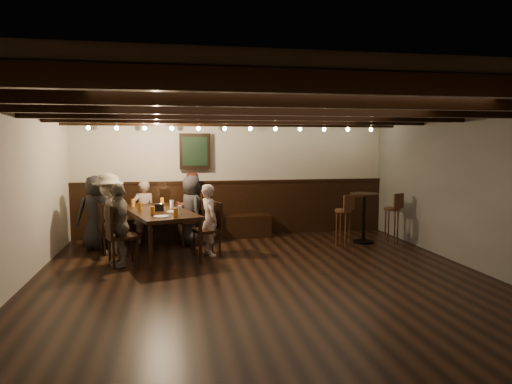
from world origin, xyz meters
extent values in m
plane|color=black|center=(0.00, 0.00, 0.00)|extent=(7.00, 7.00, 0.00)
plane|color=black|center=(0.00, 0.00, 2.40)|extent=(7.00, 7.00, 0.00)
plane|color=beige|center=(0.00, 3.50, 1.20)|extent=(6.50, 0.00, 6.50)
plane|color=#595956|center=(3.25, 0.00, 1.20)|extent=(0.00, 7.00, 7.00)
plane|color=beige|center=(-3.25, 0.00, 1.20)|extent=(0.00, 7.00, 7.00)
cube|color=black|center=(0.00, 3.46, 0.55)|extent=(6.50, 0.08, 1.10)
cube|color=black|center=(-0.80, 3.20, 0.23)|extent=(3.00, 0.45, 0.45)
cube|color=black|center=(-0.80, 3.40, 1.75)|extent=(0.62, 0.12, 0.72)
cube|color=black|center=(-0.80, 3.33, 1.75)|extent=(0.50, 0.02, 0.58)
cube|color=black|center=(0.00, -2.90, 2.31)|extent=(6.50, 0.10, 0.16)
cube|color=black|center=(0.00, -1.74, 2.31)|extent=(6.50, 0.10, 0.16)
cube|color=black|center=(0.00, -0.58, 2.31)|extent=(6.50, 0.10, 0.16)
cube|color=black|center=(0.00, 0.58, 2.31)|extent=(6.50, 0.10, 0.16)
cube|color=black|center=(0.00, 1.74, 2.31)|extent=(6.50, 0.10, 0.16)
cube|color=black|center=(0.00, 2.90, 2.31)|extent=(6.50, 0.10, 0.16)
sphere|color=#FFE099|center=(-2.75, 2.88, 2.19)|extent=(0.07, 0.07, 0.07)
sphere|color=#FFE099|center=(-1.38, 2.88, 2.19)|extent=(0.07, 0.07, 0.07)
sphere|color=#FFE099|center=(0.00, 2.88, 2.19)|extent=(0.07, 0.07, 0.07)
sphere|color=#FFE099|center=(1.38, 2.88, 2.19)|extent=(0.07, 0.07, 0.07)
sphere|color=#FFE099|center=(2.75, 2.88, 2.19)|extent=(0.07, 0.07, 0.07)
cube|color=black|center=(-1.50, 1.97, 0.73)|extent=(1.47, 2.21, 0.06)
cylinder|color=black|center=(-1.59, 0.95, 0.35)|extent=(0.06, 0.06, 0.70)
cylinder|color=black|center=(-2.16, 2.77, 0.35)|extent=(0.06, 0.06, 0.70)
cylinder|color=black|center=(-0.84, 1.18, 0.35)|extent=(0.06, 0.06, 0.70)
cylinder|color=black|center=(-1.40, 3.00, 0.35)|extent=(0.06, 0.06, 0.70)
cube|color=black|center=(-2.30, 2.20, 0.42)|extent=(0.51, 0.51, 0.05)
cube|color=black|center=(-2.48, 2.14, 0.67)|extent=(0.16, 0.40, 0.45)
cube|color=black|center=(-2.03, 1.34, 0.46)|extent=(0.55, 0.55, 0.05)
cube|color=black|center=(-2.22, 1.28, 0.72)|extent=(0.17, 0.43, 0.48)
cube|color=black|center=(-0.96, 2.61, 0.46)|extent=(0.56, 0.56, 0.05)
cube|color=black|center=(-0.77, 2.67, 0.74)|extent=(0.17, 0.44, 0.49)
cube|color=black|center=(-0.70, 1.75, 0.43)|extent=(0.52, 0.52, 0.05)
cube|color=black|center=(-0.52, 1.81, 0.68)|extent=(0.16, 0.41, 0.46)
imported|color=black|center=(-2.62, 2.57, 0.67)|extent=(0.75, 0.60, 1.34)
imported|color=gray|center=(-1.81, 2.98, 0.60)|extent=(0.50, 0.40, 1.20)
imported|color=maroon|center=(-0.90, 3.10, 0.67)|extent=(0.77, 0.68, 1.34)
imported|color=gray|center=(-2.35, 2.18, 0.70)|extent=(0.77, 1.02, 1.41)
imported|color=slate|center=(-2.08, 1.32, 0.65)|extent=(0.53, 0.82, 1.30)
imported|color=#28282B|center=(-0.91, 2.63, 0.66)|extent=(0.59, 0.74, 1.31)
imported|color=#B7A29B|center=(-0.65, 1.77, 0.61)|extent=(0.41, 0.51, 1.22)
cylinder|color=#BF7219|center=(-1.97, 2.56, 0.83)|extent=(0.07, 0.07, 0.14)
cylinder|color=#BF7219|center=(-1.45, 2.67, 0.83)|extent=(0.07, 0.07, 0.14)
cylinder|color=#BF7219|center=(-1.81, 1.98, 0.83)|extent=(0.07, 0.07, 0.14)
cylinder|color=silver|center=(-1.27, 2.25, 0.83)|extent=(0.07, 0.07, 0.14)
cylinder|color=#BF7219|center=(-1.58, 1.48, 0.83)|extent=(0.07, 0.07, 0.14)
cylinder|color=silver|center=(-1.14, 1.51, 0.83)|extent=(0.07, 0.07, 0.14)
cylinder|color=#BF7219|center=(-1.21, 1.22, 0.83)|extent=(0.07, 0.07, 0.14)
cylinder|color=white|center=(-1.43, 1.26, 0.77)|extent=(0.24, 0.24, 0.01)
cylinder|color=white|center=(-1.24, 1.74, 0.77)|extent=(0.24, 0.24, 0.01)
cube|color=black|center=(-1.48, 1.93, 0.82)|extent=(0.15, 0.10, 0.12)
cylinder|color=beige|center=(-1.47, 2.30, 0.79)|extent=(0.05, 0.05, 0.05)
cylinder|color=black|center=(2.35, 2.21, 0.02)|extent=(0.40, 0.40, 0.04)
cylinder|color=black|center=(2.35, 2.21, 0.47)|extent=(0.06, 0.06, 0.90)
cylinder|color=black|center=(2.35, 2.21, 0.94)|extent=(0.54, 0.54, 0.05)
cylinder|color=#3D1F13|center=(1.85, 2.01, 0.67)|extent=(0.31, 0.31, 0.05)
cube|color=#3D1F13|center=(1.91, 1.88, 0.83)|extent=(0.26, 0.14, 0.29)
cylinder|color=#3D1F13|center=(2.85, 2.06, 0.67)|extent=(0.31, 0.31, 0.05)
cube|color=#3D1F13|center=(2.91, 1.93, 0.83)|extent=(0.26, 0.14, 0.29)
camera|label=1|loc=(-1.24, -5.92, 1.89)|focal=32.00mm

